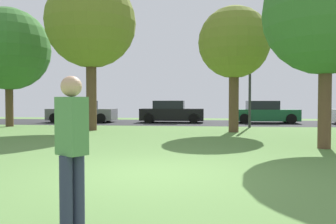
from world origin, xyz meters
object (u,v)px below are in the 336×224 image
(birch_tree_lone, at_px, (91,23))
(oak_tree_center, at_px, (234,43))
(parked_car_grey, at_px, (81,112))
(parked_car_black, at_px, (172,112))
(parked_car_green, at_px, (265,113))
(person_catcher, at_px, (72,145))
(oak_tree_left, at_px, (326,13))
(street_lamp_post, at_px, (250,86))
(maple_tree_far, at_px, (9,49))

(birch_tree_lone, bearing_deg, oak_tree_center, -1.56)
(parked_car_grey, xyz_separation_m, parked_car_black, (6.20, 0.35, 0.00))
(parked_car_grey, xyz_separation_m, parked_car_green, (12.39, 0.55, -0.01))
(parked_car_green, bearing_deg, person_catcher, -105.55)
(oak_tree_center, relative_size, oak_tree_left, 0.97)
(parked_car_grey, xyz_separation_m, street_lamp_post, (10.88, -3.55, 1.58))
(maple_tree_far, relative_size, street_lamp_post, 1.49)
(birch_tree_lone, height_order, street_lamp_post, birch_tree_lone)
(maple_tree_far, height_order, parked_car_grey, maple_tree_far)
(oak_tree_left, bearing_deg, maple_tree_far, 153.24)
(oak_tree_left, distance_m, street_lamp_post, 8.41)
(birch_tree_lone, relative_size, parked_car_green, 1.80)
(parked_car_grey, distance_m, street_lamp_post, 11.56)
(person_catcher, relative_size, parked_car_black, 0.40)
(maple_tree_far, relative_size, birch_tree_lone, 0.90)
(oak_tree_center, distance_m, oak_tree_left, 5.73)
(oak_tree_center, bearing_deg, street_lamp_post, 68.97)
(maple_tree_far, relative_size, parked_car_black, 1.58)
(street_lamp_post, bearing_deg, oak_tree_center, -111.03)
(oak_tree_center, xyz_separation_m, parked_car_green, (2.61, 6.96, -3.46))
(oak_tree_left, xyz_separation_m, person_catcher, (-5.05, -7.12, -3.15))
(oak_tree_center, bearing_deg, birch_tree_lone, 178.44)
(birch_tree_lone, height_order, parked_car_black, birch_tree_lone)
(parked_car_green, distance_m, street_lamp_post, 4.65)
(oak_tree_center, relative_size, parked_car_green, 1.40)
(parked_car_black, bearing_deg, oak_tree_center, -62.05)
(oak_tree_left, relative_size, street_lamp_post, 1.33)
(parked_car_black, bearing_deg, parked_car_green, 1.87)
(street_lamp_post, bearing_deg, birch_tree_lone, -161.56)
(person_catcher, bearing_deg, parked_car_grey, -37.22)
(parked_car_black, bearing_deg, parked_car_grey, -176.78)
(parked_car_black, relative_size, street_lamp_post, 0.94)
(birch_tree_lone, distance_m, parked_car_grey, 8.25)
(birch_tree_lone, relative_size, oak_tree_left, 1.25)
(person_catcher, bearing_deg, oak_tree_left, -93.06)
(maple_tree_far, distance_m, parked_car_grey, 6.23)
(maple_tree_far, height_order, oak_tree_left, maple_tree_far)
(person_catcher, xyz_separation_m, street_lamp_post, (3.87, 15.23, 1.30))
(oak_tree_left, bearing_deg, parked_car_black, 116.01)
(maple_tree_far, xyz_separation_m, parked_car_grey, (2.63, 4.26, -3.71))
(parked_car_black, xyz_separation_m, street_lamp_post, (4.68, -3.90, 1.57))
(birch_tree_lone, xyz_separation_m, parked_car_black, (3.32, 6.57, -4.58))
(parked_car_green, bearing_deg, birch_tree_lone, -144.54)
(oak_tree_center, xyz_separation_m, birch_tree_lone, (-6.91, 0.19, 1.13))
(oak_tree_left, bearing_deg, oak_tree_center, 113.42)
(parked_car_black, height_order, parked_car_green, parked_car_black)
(parked_car_grey, bearing_deg, parked_car_black, 3.22)
(maple_tree_far, relative_size, parked_car_green, 1.62)
(birch_tree_lone, bearing_deg, parked_car_green, 35.46)
(oak_tree_center, distance_m, parked_car_grey, 12.20)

